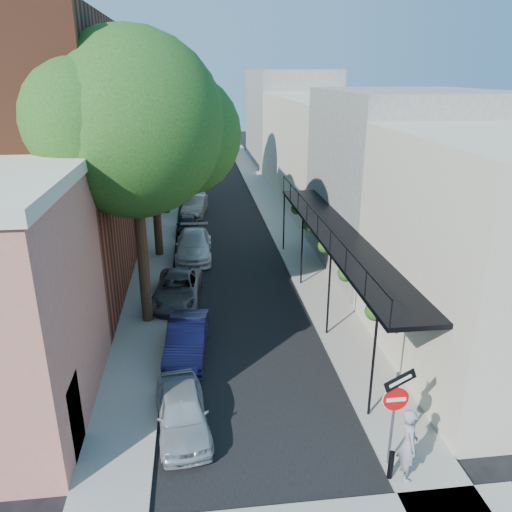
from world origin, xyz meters
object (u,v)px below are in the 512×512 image
object	(u,v)px
parked_car_a	(182,411)
parked_car_c	(178,289)
bollard	(391,465)
oak_far	(166,96)
parked_car_f	(195,206)
parked_car_g	(193,192)
parked_car_d	(194,245)
parked_car_e	(187,225)
oak_near	(145,127)
oak_mid	(158,128)
pedestrian	(409,444)
parked_car_b	(187,340)
sign_post	(396,403)

from	to	relation	value
parked_car_a	parked_car_c	world-z (taller)	parked_car_a
bollard	oak_far	bearing A→B (deg)	103.35
parked_car_f	parked_car_g	size ratio (longest dim) A/B	0.93
parked_car_d	parked_car_e	xyz separation A→B (m)	(-0.41, 4.52, -0.13)
oak_near	parked_car_d	distance (m)	10.38
oak_mid	parked_car_e	distance (m)	7.66
oak_far	parked_car_a	size ratio (longest dim) A/B	3.30
oak_near	parked_car_f	bearing A→B (deg)	84.27
parked_car_a	parked_car_d	size ratio (longest dim) A/B	0.75
parked_car_d	parked_car_e	bearing A→B (deg)	96.65
bollard	oak_near	xyz separation A→B (m)	(-6.37, 9.76, 7.36)
parked_car_a	parked_car_g	size ratio (longest dim) A/B	0.80
oak_mid	parked_car_a	xyz separation A→B (m)	(1.17, -15.09, -6.44)
parked_car_e	pedestrian	size ratio (longest dim) A/B	1.65
parked_car_c	parked_car_d	xyz separation A→B (m)	(0.74, 5.74, 0.09)
oak_mid	parked_car_b	bearing A→B (deg)	-83.41
parked_car_g	pedestrian	xyz separation A→B (m)	(5.31, -30.56, 0.50)
parked_car_b	parked_car_d	xyz separation A→B (m)	(0.29, 10.41, 0.05)
bollard	oak_mid	bearing A→B (deg)	109.90
parked_car_a	parked_car_f	distance (m)	23.31
parked_car_c	oak_near	bearing A→B (deg)	-110.49
parked_car_a	pedestrian	distance (m)	6.26
oak_mid	parked_car_b	size ratio (longest dim) A/B	2.61
oak_near	parked_car_e	xyz separation A→B (m)	(1.10, 11.87, -7.31)
parked_car_f	pedestrian	world-z (taller)	pedestrian
oak_near	pedestrian	size ratio (longest dim) A/B	5.68
parked_car_d	bollard	bearing A→B (deg)	-72.67
sign_post	parked_car_f	bearing A→B (deg)	100.90
oak_near	parked_car_a	xyz separation A→B (m)	(1.12, -7.12, -7.26)
parked_car_a	parked_car_d	world-z (taller)	parked_car_d
sign_post	oak_mid	size ratio (longest dim) A/B	0.29
parked_car_a	bollard	bearing A→B (deg)	-33.03
sign_post	parked_car_a	xyz separation A→B (m)	(-5.41, 2.16, -1.42)
oak_far	parked_car_e	size ratio (longest dim) A/B	3.58
parked_car_e	parked_car_f	xyz separation A→B (m)	(0.52, 4.31, 0.12)
oak_near	parked_car_g	world-z (taller)	oak_near
parked_car_b	parked_car_e	size ratio (longest dim) A/B	1.18
parked_car_f	bollard	bearing A→B (deg)	-71.64
parked_car_a	parked_car_b	distance (m)	4.06
oak_far	parked_car_b	world-z (taller)	oak_far
parked_car_a	pedestrian	xyz separation A→B (m)	(5.65, -2.63, 0.51)
parked_car_d	parked_car_f	distance (m)	8.83
oak_far	parked_car_g	world-z (taller)	oak_far
parked_car_f	oak_mid	bearing A→B (deg)	-93.53
oak_near	parked_car_a	bearing A→B (deg)	-81.10
sign_post	oak_mid	bearing A→B (deg)	110.86
oak_far	parked_car_c	world-z (taller)	oak_far
oak_near	parked_car_g	size ratio (longest dim) A/B	2.55
parked_car_c	parked_car_f	distance (m)	14.60
parked_car_a	parked_car_f	bearing A→B (deg)	82.37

